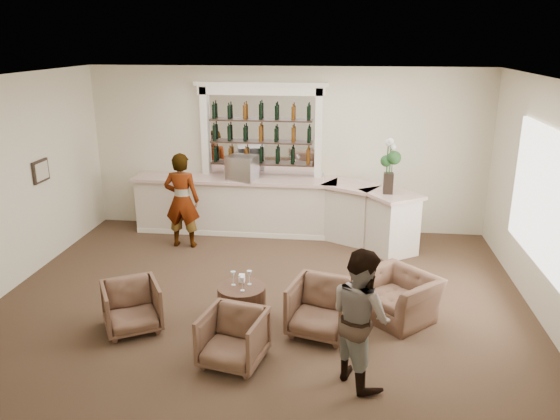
% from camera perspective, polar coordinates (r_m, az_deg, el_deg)
% --- Properties ---
extents(ground, '(8.00, 8.00, 0.00)m').
position_cam_1_polar(ground, '(8.34, -2.08, -9.77)').
color(ground, '#4C3526').
rests_on(ground, ground).
extents(room_shell, '(8.04, 7.02, 3.32)m').
position_cam_1_polar(room_shell, '(8.22, -0.35, 7.14)').
color(room_shell, beige).
rests_on(room_shell, ground).
extents(bar_counter, '(5.72, 1.80, 1.14)m').
position_cam_1_polar(bar_counter, '(10.89, -0.50, 0.21)').
color(bar_counter, silver).
rests_on(bar_counter, ground).
extents(back_bar_alcove, '(2.64, 0.25, 3.00)m').
position_cam_1_polar(back_bar_alcove, '(10.99, -1.99, 8.19)').
color(back_bar_alcove, white).
rests_on(back_bar_alcove, ground).
extents(cocktail_table, '(0.68, 0.68, 0.50)m').
position_cam_1_polar(cocktail_table, '(7.84, -4.01, -9.63)').
color(cocktail_table, '#4B3120').
rests_on(cocktail_table, ground).
extents(sommelier, '(0.66, 0.44, 1.82)m').
position_cam_1_polar(sommelier, '(10.39, -10.21, 0.99)').
color(sommelier, gray).
rests_on(sommelier, ground).
extents(guest, '(0.97, 1.01, 1.64)m').
position_cam_1_polar(guest, '(6.35, 8.41, -10.97)').
color(guest, gray).
rests_on(guest, ground).
extents(armchair_left, '(1.00, 1.01, 0.68)m').
position_cam_1_polar(armchair_left, '(7.79, -15.23, -9.73)').
color(armchair_left, brown).
rests_on(armchair_left, ground).
extents(armchair_center, '(0.86, 0.88, 0.68)m').
position_cam_1_polar(armchair_center, '(6.84, -4.92, -13.20)').
color(armchair_center, brown).
rests_on(armchair_center, ground).
extents(armchair_right, '(0.97, 0.99, 0.74)m').
position_cam_1_polar(armchair_right, '(7.44, 4.31, -10.17)').
color(armchair_right, brown).
rests_on(armchair_right, ground).
extents(armchair_far, '(1.33, 1.33, 0.65)m').
position_cam_1_polar(armchair_far, '(8.00, 12.20, -8.82)').
color(armchair_far, brown).
rests_on(armchair_far, ground).
extents(espresso_machine, '(0.63, 0.57, 0.48)m').
position_cam_1_polar(espresso_machine, '(10.76, -3.98, 4.41)').
color(espresso_machine, silver).
rests_on(espresso_machine, bar_counter).
extents(flower_vase, '(0.26, 0.26, 1.00)m').
position_cam_1_polar(flower_vase, '(9.91, 11.37, 4.87)').
color(flower_vase, black).
rests_on(flower_vase, bar_counter).
extents(wine_glass_bar_left, '(0.07, 0.07, 0.21)m').
position_cam_1_polar(wine_glass_bar_left, '(10.91, -5.81, 3.81)').
color(wine_glass_bar_left, white).
rests_on(wine_glass_bar_left, bar_counter).
extents(wine_glass_bar_right, '(0.07, 0.07, 0.21)m').
position_cam_1_polar(wine_glass_bar_right, '(10.58, 4.55, 3.42)').
color(wine_glass_bar_right, white).
rests_on(wine_glass_bar_right, bar_counter).
extents(wine_glass_tbl_a, '(0.07, 0.07, 0.21)m').
position_cam_1_polar(wine_glass_tbl_a, '(7.74, -4.91, -7.13)').
color(wine_glass_tbl_a, white).
rests_on(wine_glass_tbl_a, cocktail_table).
extents(wine_glass_tbl_b, '(0.07, 0.07, 0.21)m').
position_cam_1_polar(wine_glass_tbl_b, '(7.74, -3.22, -7.07)').
color(wine_glass_tbl_b, white).
rests_on(wine_glass_tbl_b, cocktail_table).
extents(wine_glass_tbl_c, '(0.07, 0.07, 0.21)m').
position_cam_1_polar(wine_glass_tbl_c, '(7.56, -3.96, -7.71)').
color(wine_glass_tbl_c, white).
rests_on(wine_glass_tbl_c, cocktail_table).
extents(napkin_holder, '(0.08, 0.08, 0.12)m').
position_cam_1_polar(napkin_holder, '(7.83, -4.01, -7.14)').
color(napkin_holder, white).
rests_on(napkin_holder, cocktail_table).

